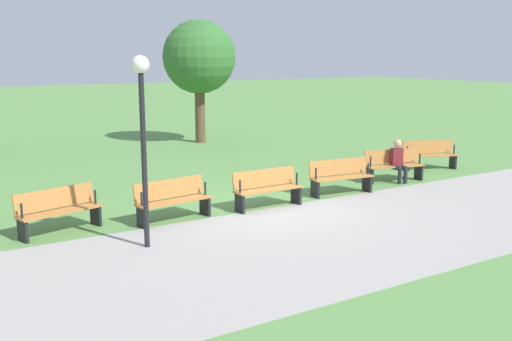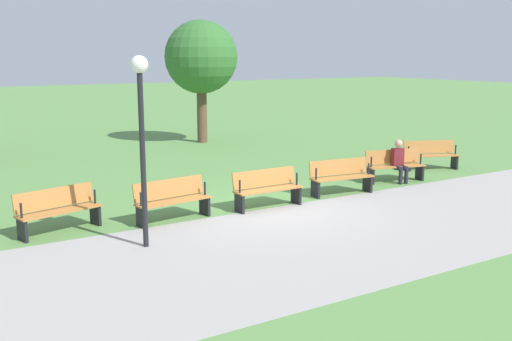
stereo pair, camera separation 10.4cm
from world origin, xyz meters
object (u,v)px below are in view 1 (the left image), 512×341
bench_2 (341,176)px  tree_0 (199,58)px  bench_1 (394,165)px  lamp_post (142,114)px  bench_5 (59,210)px  bench_3 (267,188)px  bench_0 (429,154)px  bench_4 (173,199)px  person_seated (398,160)px

bench_2 → tree_0: (-1.00, -10.04, 2.94)m
bench_1 → tree_0: 10.14m
lamp_post → bench_5: bearing=-57.1°
bench_2 → bench_3: bearing=10.5°
bench_0 → bench_1: 2.34m
bench_3 → bench_4: (2.34, -0.14, 0.00)m
bench_3 → bench_4: size_ratio=0.97×
bench_1 → bench_4: same height
bench_1 → bench_4: 7.00m
bench_0 → bench_1: size_ratio=1.00×
bench_2 → lamp_post: (5.82, 1.38, 2.03)m
bench_2 → bench_0: bearing=-159.0°
bench_5 → tree_0: size_ratio=0.36×
bench_1 → bench_5: same height
bench_1 → lamp_post: lamp_post is taller
person_seated → lamp_post: lamp_post is taller
bench_2 → lamp_post: bearing=20.3°
tree_0 → person_seated: bearing=97.7°
bench_1 → tree_0: size_ratio=0.36×
bench_2 → person_seated: person_seated is taller
bench_4 → lamp_post: (1.14, 1.38, 2.03)m
bench_0 → tree_0: tree_0 is taller
bench_3 → bench_5: (4.64, -0.57, 0.00)m
bench_3 → lamp_post: lamp_post is taller
tree_0 → bench_2: bearing=84.3°
bench_2 → bench_5: (6.98, -0.43, 0.00)m
bench_4 → bench_5: same height
lamp_post → bench_3: bearing=-160.5°
bench_3 → tree_0: bearing=-108.1°
bench_1 → bench_4: bearing=17.5°
bench_0 → person_seated: person_seated is taller
bench_1 → bench_3: same height
bench_0 → bench_3: 7.00m
tree_0 → lamp_post: bearing=59.2°
bench_2 → tree_0: size_ratio=0.35×
lamp_post → bench_0: bearing=-166.4°
bench_1 → person_seated: bearing=110.4°
bench_0 → bench_2: (4.54, 1.13, 0.00)m
person_seated → bench_4: bearing=16.3°
bench_0 → bench_5: size_ratio=1.00×
bench_5 → bench_0: bearing=169.5°
bench_5 → bench_4: bearing=155.5°
bench_3 → bench_0: bearing=-169.5°
bench_4 → lamp_post: size_ratio=0.49×
bench_5 → lamp_post: bearing=108.8°
bench_3 → tree_0: 11.11m
bench_3 → lamp_post: 4.21m
lamp_post → bench_4: bearing=-129.6°
lamp_post → bench_2: bearing=-166.7°
bench_4 → person_seated: bearing=175.2°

